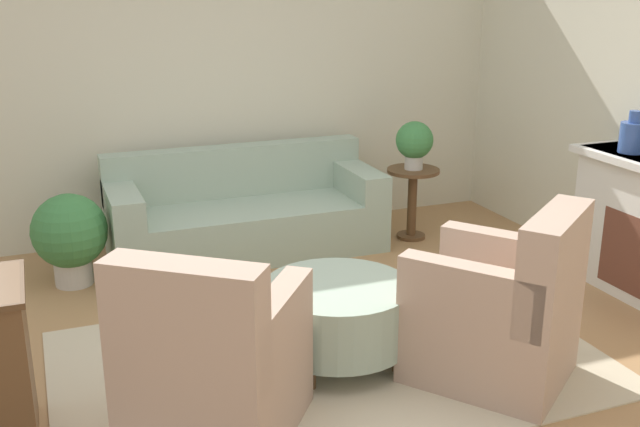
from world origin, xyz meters
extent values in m
plane|color=#AD7F51|center=(0.00, 0.00, 0.00)|extent=(16.00, 16.00, 0.00)
cube|color=beige|center=(0.00, 2.67, 1.40)|extent=(9.23, 0.12, 2.80)
cube|color=beige|center=(0.00, 0.00, 0.01)|extent=(3.17, 2.02, 0.01)
cube|color=#9EB29E|center=(0.07, 1.99, 0.21)|extent=(2.21, 0.88, 0.41)
cube|color=#9EB29E|center=(0.07, 2.33, 0.62)|extent=(2.21, 0.20, 0.42)
cube|color=#9EB29E|center=(-0.92, 1.97, 0.53)|extent=(0.24, 0.84, 0.23)
cube|color=#9EB29E|center=(1.05, 1.97, 0.53)|extent=(0.24, 0.84, 0.23)
cube|color=brown|center=(0.07, 1.59, 0.03)|extent=(1.99, 0.05, 0.06)
cube|color=tan|center=(-0.78, -0.47, 0.23)|extent=(1.08, 1.10, 0.44)
cube|color=tan|center=(-0.97, -0.72, 0.74)|extent=(0.70, 0.60, 0.59)
cube|color=tan|center=(-0.54, -0.63, 0.61)|extent=(0.59, 0.72, 0.32)
cube|color=tan|center=(-1.00, -0.28, 0.61)|extent=(0.59, 0.72, 0.32)
cube|color=brown|center=(-0.55, -0.16, 0.04)|extent=(0.55, 0.43, 0.06)
cube|color=tan|center=(0.78, -0.47, 0.23)|extent=(1.08, 1.10, 0.44)
cube|color=tan|center=(0.97, -0.72, 0.74)|extent=(0.70, 0.60, 0.59)
cube|color=tan|center=(1.00, -0.28, 0.61)|extent=(0.59, 0.72, 0.32)
cube|color=tan|center=(0.54, -0.63, 0.61)|extent=(0.59, 0.72, 0.32)
cube|color=brown|center=(0.55, -0.16, 0.04)|extent=(0.55, 0.43, 0.06)
cylinder|color=#9EB29E|center=(0.05, 0.01, 0.31)|extent=(0.87, 0.87, 0.36)
cylinder|color=brown|center=(-0.21, -0.25, 0.07)|extent=(0.05, 0.05, 0.12)
cylinder|color=brown|center=(0.31, -0.25, 0.07)|extent=(0.05, 0.05, 0.12)
cylinder|color=brown|center=(-0.21, 0.27, 0.07)|extent=(0.05, 0.05, 0.12)
cylinder|color=brown|center=(0.31, 0.27, 0.07)|extent=(0.05, 0.05, 0.12)
cylinder|color=brown|center=(1.50, 1.82, 0.61)|extent=(0.45, 0.45, 0.03)
cylinder|color=brown|center=(1.50, 1.82, 0.30)|extent=(0.08, 0.08, 0.59)
cylinder|color=brown|center=(1.50, 1.82, 0.01)|extent=(0.25, 0.25, 0.03)
cylinder|color=#38569E|center=(2.42, 0.33, 1.12)|extent=(0.18, 0.18, 0.21)
cylinder|color=#38569E|center=(2.42, 0.33, 1.26)|extent=(0.08, 0.08, 0.08)
cylinder|color=beige|center=(1.50, 1.82, 0.68)|extent=(0.16, 0.16, 0.12)
sphere|color=#3D7F42|center=(1.50, 1.82, 0.87)|extent=(0.32, 0.32, 0.32)
cylinder|color=beige|center=(-1.33, 1.80, 0.09)|extent=(0.28, 0.28, 0.18)
sphere|color=#3D7F42|center=(-1.33, 1.80, 0.42)|extent=(0.55, 0.55, 0.55)
camera|label=1|loc=(-1.50, -3.69, 2.18)|focal=42.00mm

